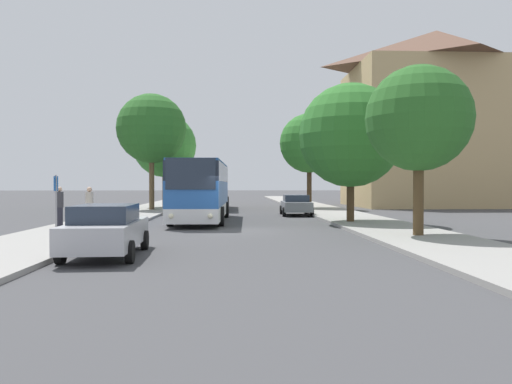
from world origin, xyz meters
TOP-DOWN VIEW (x-y plane):
  - ground_plane at (0.00, 0.00)m, footprint 300.00×300.00m
  - sidewalk_left at (-7.00, 0.00)m, footprint 4.00×120.00m
  - sidewalk_right at (7.00, 0.00)m, footprint 4.00×120.00m
  - building_right_background at (19.50, 24.70)m, footprint 16.04×12.13m
  - bus_front at (-1.93, 5.68)m, footprint 3.06×11.13m
  - bus_middle at (-1.98, 19.63)m, footprint 2.91×10.44m
  - parked_car_left_curb at (-3.85, -7.95)m, footprint 2.13×4.67m
  - parked_car_right_near at (4.14, 11.01)m, footprint 2.12×4.35m
  - bus_stop_sign at (-7.37, -2.01)m, footprint 0.08×0.45m
  - pedestrian_waiting_near at (-8.29, 1.09)m, footprint 0.36×0.36m
  - pedestrian_waiting_far at (-6.85, 0.90)m, footprint 0.36×0.36m
  - tree_left_near at (-6.04, 20.65)m, footprint 5.44×5.44m
  - tree_left_far at (-6.49, 16.51)m, footprint 5.39×5.39m
  - tree_right_near at (6.27, 18.99)m, footprint 4.99×4.99m
  - tree_right_mid at (6.09, 3.49)m, footprint 5.50×5.50m
  - tree_right_far at (7.03, -3.75)m, footprint 4.08×4.08m

SIDE VIEW (x-z plane):
  - ground_plane at x=0.00m, z-range 0.00..0.00m
  - sidewalk_left at x=-7.00m, z-range 0.00..0.15m
  - sidewalk_right at x=7.00m, z-range 0.00..0.15m
  - parked_car_right_near at x=4.14m, z-range 0.04..1.44m
  - parked_car_left_curb at x=-3.85m, z-range 0.03..1.56m
  - pedestrian_waiting_far at x=-6.85m, z-range 0.17..2.01m
  - pedestrian_waiting_near at x=-8.29m, z-range 0.17..2.02m
  - bus_stop_sign at x=-7.37m, z-range 0.44..2.78m
  - bus_middle at x=-1.98m, z-range 0.11..3.41m
  - bus_front at x=-1.93m, z-range 0.12..3.46m
  - tree_right_far at x=7.03m, z-range 1.36..7.92m
  - tree_right_mid at x=6.09m, z-range 1.05..8.36m
  - tree_left_near at x=-6.04m, z-range 1.43..9.45m
  - tree_right_near at x=6.27m, z-range 1.60..9.52m
  - tree_left_far at x=-6.49m, z-range 1.94..10.96m
  - building_right_background at x=19.50m, z-range 0.00..16.96m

